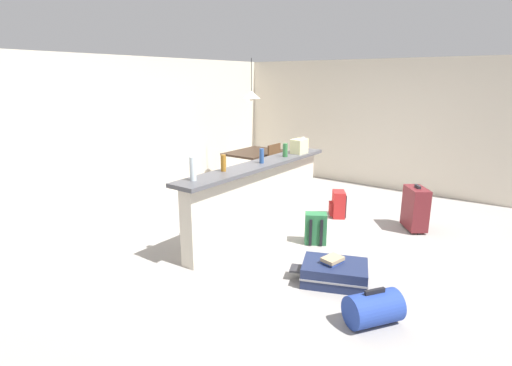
{
  "coord_description": "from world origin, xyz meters",
  "views": [
    {
      "loc": [
        -4.75,
        -2.76,
        2.14
      ],
      "look_at": [
        -0.1,
        0.67,
        0.61
      ],
      "focal_mm": 27.88,
      "sensor_mm": 36.0,
      "label": 1
    }
  ],
  "objects_px": {
    "bottle_clear": "(193,169)",
    "duffel_bag_blue": "(373,308)",
    "bottle_green": "(285,150)",
    "backpack_red": "(338,205)",
    "bottle_amber": "(223,163)",
    "backpack_green": "(316,229)",
    "dining_chair_near_partition": "(278,166)",
    "book_stack": "(333,260)",
    "dining_table": "(254,156)",
    "bottle_blue": "(262,156)",
    "bottle_white": "(303,143)",
    "grocery_bag": "(299,146)",
    "suitcase_flat_navy": "(334,273)",
    "suitcase_upright_maroon": "(415,208)",
    "pendant_lamp": "(251,95)"
  },
  "relations": [
    {
      "from": "dining_table",
      "to": "dining_chair_near_partition",
      "type": "xyz_separation_m",
      "value": [
        -0.0,
        -0.58,
        -0.13
      ]
    },
    {
      "from": "bottle_white",
      "to": "dining_table",
      "type": "bearing_deg",
      "value": 67.48
    },
    {
      "from": "bottle_green",
      "to": "backpack_red",
      "type": "distance_m",
      "value": 1.26
    },
    {
      "from": "bottle_blue",
      "to": "suitcase_flat_navy",
      "type": "bearing_deg",
      "value": -116.06
    },
    {
      "from": "bottle_white",
      "to": "grocery_bag",
      "type": "height_order",
      "value": "grocery_bag"
    },
    {
      "from": "dining_table",
      "to": "pendant_lamp",
      "type": "relative_size",
      "value": 1.41
    },
    {
      "from": "grocery_bag",
      "to": "suitcase_upright_maroon",
      "type": "distance_m",
      "value": 1.92
    },
    {
      "from": "bottle_green",
      "to": "book_stack",
      "type": "distance_m",
      "value": 2.12
    },
    {
      "from": "suitcase_upright_maroon",
      "to": "backpack_green",
      "type": "height_order",
      "value": "suitcase_upright_maroon"
    },
    {
      "from": "dining_chair_near_partition",
      "to": "backpack_red",
      "type": "distance_m",
      "value": 1.66
    },
    {
      "from": "duffel_bag_blue",
      "to": "bottle_white",
      "type": "bearing_deg",
      "value": 41.44
    },
    {
      "from": "dining_table",
      "to": "book_stack",
      "type": "xyz_separation_m",
      "value": [
        -2.56,
        -2.95,
        -0.39
      ]
    },
    {
      "from": "grocery_bag",
      "to": "book_stack",
      "type": "relative_size",
      "value": 1.0
    },
    {
      "from": "bottle_blue",
      "to": "book_stack",
      "type": "distance_m",
      "value": 1.84
    },
    {
      "from": "bottle_green",
      "to": "dining_table",
      "type": "relative_size",
      "value": 0.18
    },
    {
      "from": "dining_chair_near_partition",
      "to": "pendant_lamp",
      "type": "height_order",
      "value": "pendant_lamp"
    },
    {
      "from": "dining_chair_near_partition",
      "to": "suitcase_flat_navy",
      "type": "relative_size",
      "value": 1.04
    },
    {
      "from": "bottle_green",
      "to": "grocery_bag",
      "type": "bearing_deg",
      "value": -3.04
    },
    {
      "from": "bottle_amber",
      "to": "backpack_green",
      "type": "xyz_separation_m",
      "value": [
        0.78,
        -0.91,
        -0.91
      ]
    },
    {
      "from": "bottle_white",
      "to": "book_stack",
      "type": "relative_size",
      "value": 0.81
    },
    {
      "from": "dining_chair_near_partition",
      "to": "book_stack",
      "type": "distance_m",
      "value": 3.5
    },
    {
      "from": "dining_chair_near_partition",
      "to": "suitcase_flat_navy",
      "type": "bearing_deg",
      "value": -136.8
    },
    {
      "from": "bottle_amber",
      "to": "grocery_bag",
      "type": "bearing_deg",
      "value": -4.66
    },
    {
      "from": "bottle_blue",
      "to": "duffel_bag_blue",
      "type": "bearing_deg",
      "value": -119.94
    },
    {
      "from": "grocery_bag",
      "to": "duffel_bag_blue",
      "type": "height_order",
      "value": "grocery_bag"
    },
    {
      "from": "backpack_red",
      "to": "book_stack",
      "type": "distance_m",
      "value": 2.14
    },
    {
      "from": "suitcase_flat_navy",
      "to": "suitcase_upright_maroon",
      "type": "height_order",
      "value": "suitcase_upright_maroon"
    },
    {
      "from": "book_stack",
      "to": "bottle_blue",
      "type": "bearing_deg",
      "value": 63.56
    },
    {
      "from": "bottle_amber",
      "to": "backpack_green",
      "type": "bearing_deg",
      "value": -49.49
    },
    {
      "from": "bottle_clear",
      "to": "pendant_lamp",
      "type": "xyz_separation_m",
      "value": [
        3.04,
        1.45,
        0.69
      ]
    },
    {
      "from": "bottle_clear",
      "to": "bottle_white",
      "type": "height_order",
      "value": "bottle_clear"
    },
    {
      "from": "bottle_white",
      "to": "bottle_blue",
      "type": "bearing_deg",
      "value": -176.8
    },
    {
      "from": "dining_table",
      "to": "book_stack",
      "type": "distance_m",
      "value": 3.93
    },
    {
      "from": "grocery_bag",
      "to": "bottle_clear",
      "type": "bearing_deg",
      "value": 177.19
    },
    {
      "from": "book_stack",
      "to": "bottle_white",
      "type": "bearing_deg",
      "value": 37.79
    },
    {
      "from": "bottle_white",
      "to": "backpack_red",
      "type": "distance_m",
      "value": 1.13
    },
    {
      "from": "bottle_blue",
      "to": "suitcase_upright_maroon",
      "type": "xyz_separation_m",
      "value": [
        1.38,
        -1.74,
        -0.78
      ]
    },
    {
      "from": "dining_table",
      "to": "suitcase_upright_maroon",
      "type": "xyz_separation_m",
      "value": [
        -0.46,
        -3.24,
        -0.32
      ]
    },
    {
      "from": "bottle_clear",
      "to": "duffel_bag_blue",
      "type": "bearing_deg",
      "value": -89.08
    },
    {
      "from": "bottle_amber",
      "to": "bottle_blue",
      "type": "xyz_separation_m",
      "value": [
        0.68,
        -0.1,
        -0.0
      ]
    },
    {
      "from": "bottle_blue",
      "to": "bottle_white",
      "type": "relative_size",
      "value": 0.96
    },
    {
      "from": "bottle_blue",
      "to": "backpack_red",
      "type": "height_order",
      "value": "bottle_blue"
    },
    {
      "from": "duffel_bag_blue",
      "to": "dining_table",
      "type": "bearing_deg",
      "value": 49.74
    },
    {
      "from": "bottle_blue",
      "to": "dining_table",
      "type": "distance_m",
      "value": 2.41
    },
    {
      "from": "bottle_white",
      "to": "dining_chair_near_partition",
      "type": "relative_size",
      "value": 0.23
    },
    {
      "from": "dining_table",
      "to": "backpack_red",
      "type": "xyz_separation_m",
      "value": [
        -0.6,
        -2.1,
        -0.44
      ]
    },
    {
      "from": "bottle_amber",
      "to": "backpack_red",
      "type": "relative_size",
      "value": 0.5
    },
    {
      "from": "backpack_green",
      "to": "duffel_bag_blue",
      "type": "bearing_deg",
      "value": -135.57
    },
    {
      "from": "dining_chair_near_partition",
      "to": "suitcase_flat_navy",
      "type": "distance_m",
      "value": 3.53
    },
    {
      "from": "suitcase_upright_maroon",
      "to": "grocery_bag",
      "type": "bearing_deg",
      "value": 103.93
    }
  ]
}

